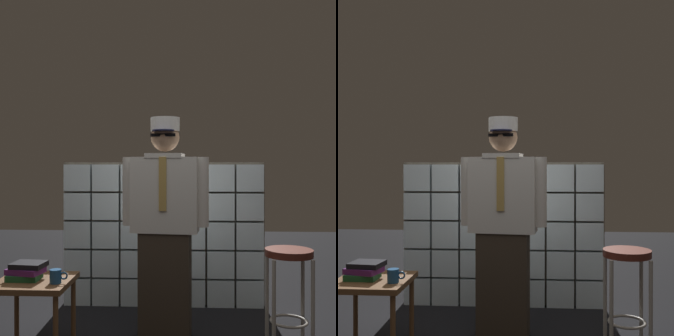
# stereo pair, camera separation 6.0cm
# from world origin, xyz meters

# --- Properties ---
(glass_block_wall) EXTENTS (1.94, 0.10, 1.39)m
(glass_block_wall) POSITION_xyz_m (0.00, 1.27, 0.67)
(glass_block_wall) COLOR silver
(glass_block_wall) RESTS_ON ground
(standing_person) EXTENTS (0.69, 0.31, 1.71)m
(standing_person) POSITION_xyz_m (0.06, 0.50, 0.89)
(standing_person) COLOR #382D23
(standing_person) RESTS_ON ground
(bar_stool) EXTENTS (0.34, 0.34, 0.74)m
(bar_stool) POSITION_xyz_m (0.96, 0.28, 0.55)
(bar_stool) COLOR #592319
(bar_stool) RESTS_ON ground
(side_table) EXTENTS (0.52, 0.52, 0.53)m
(side_table) POSITION_xyz_m (-0.85, 0.17, 0.46)
(side_table) COLOR brown
(side_table) RESTS_ON ground
(book_stack) EXTENTS (0.27, 0.23, 0.12)m
(book_stack) POSITION_xyz_m (-0.91, 0.17, 0.59)
(book_stack) COLOR #1E592D
(book_stack) RESTS_ON side_table
(coffee_mug) EXTENTS (0.13, 0.08, 0.09)m
(coffee_mug) POSITION_xyz_m (-0.67, 0.09, 0.57)
(coffee_mug) COLOR navy
(coffee_mug) RESTS_ON side_table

